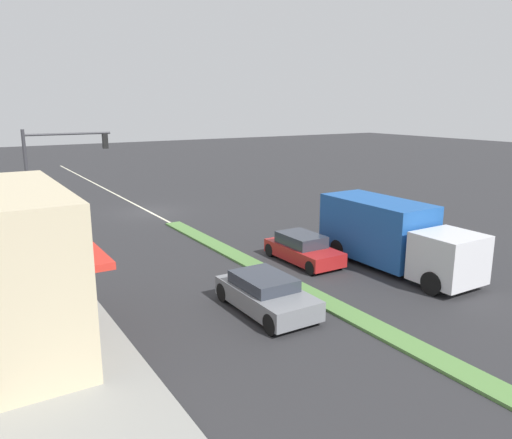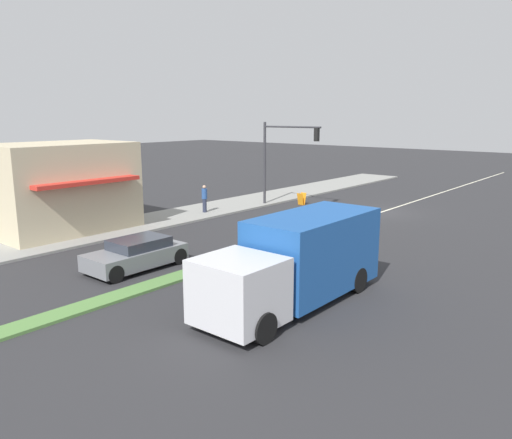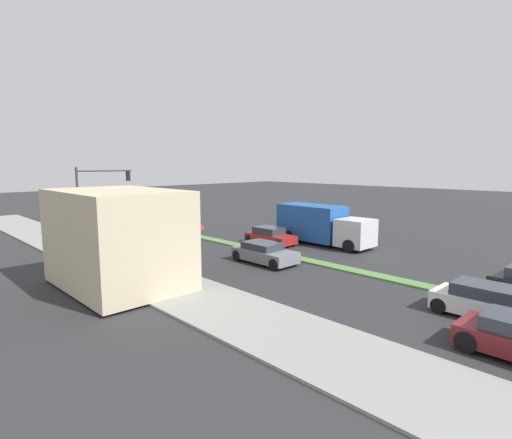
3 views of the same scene
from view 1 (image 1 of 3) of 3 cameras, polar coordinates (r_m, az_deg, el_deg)
The scene contains 9 objects.
ground_plane at distance 18.59m, azimuth 7.32°, elevation -9.14°, with size 160.00×160.00×0.00m, color #2B2B2D.
sidewalk_right at distance 14.69m, azimuth -21.02°, elevation -16.03°, with size 4.00×73.00×0.12m, color gray.
lane_marking_center at distance 33.90m, azimuth -12.08°, elevation 0.86°, with size 0.16×60.00×0.01m, color beige.
traffic_signal_main at distance 29.10m, azimuth -22.02°, elevation 6.01°, with size 4.59×0.34×5.60m.
pedestrian at distance 24.36m, azimuth -24.57°, elevation -2.32°, with size 0.34×0.34×1.73m.
warning_aframe_sign at distance 31.34m, azimuth -20.96°, elevation 0.08°, with size 0.45×0.53×0.84m.
delivery_truck at distance 22.37m, azimuth 15.22°, elevation -1.71°, with size 2.44×7.50×2.87m.
hatchback_red at distance 22.65m, azimuth 5.38°, elevation -3.38°, with size 1.74×3.92×1.28m.
suv_grey at distance 17.33m, azimuth 1.14°, elevation -8.51°, with size 1.91×4.06×1.26m.
Camera 1 is at (10.93, 31.31, 6.99)m, focal length 35.00 mm.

